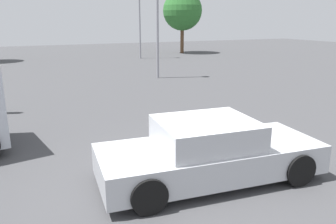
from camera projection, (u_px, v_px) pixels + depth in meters
ground_plane at (186, 176)px, 6.91m from camera, size 80.00×80.00×0.00m
sedan_foreground at (209, 152)px, 6.67m from camera, size 4.55×2.16×1.24m
dog at (171, 127)px, 9.31m from camera, size 0.50×0.51×0.40m
tree_back_center at (182, 11)px, 31.74m from camera, size 3.69×3.69×5.80m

